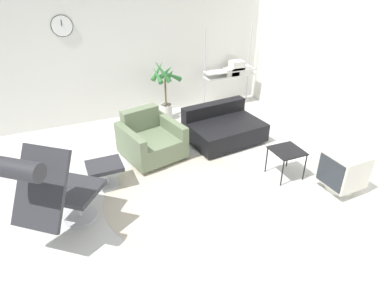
% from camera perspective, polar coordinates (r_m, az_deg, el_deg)
% --- Properties ---
extents(ground_plane, '(12.00, 12.00, 0.00)m').
position_cam_1_polar(ground_plane, '(5.10, -2.49, -6.73)').
color(ground_plane, silver).
extents(wall_back, '(12.00, 0.09, 2.80)m').
position_cam_1_polar(wall_back, '(6.95, -11.11, 15.43)').
color(wall_back, silver).
rests_on(wall_back, ground_plane).
extents(wall_right, '(0.06, 12.00, 2.80)m').
position_cam_1_polar(wall_right, '(6.07, 25.02, 11.32)').
color(wall_right, silver).
rests_on(wall_right, ground_plane).
extents(round_rug, '(2.25, 2.25, 0.01)m').
position_cam_1_polar(round_rug, '(4.90, -1.41, -8.38)').
color(round_rug, '#BCB29E').
rests_on(round_rug, ground_plane).
extents(lounge_chair, '(1.14, 1.23, 1.31)m').
position_cam_1_polar(lounge_chair, '(4.07, -22.69, -6.51)').
color(lounge_chair, '#BCBCC1').
rests_on(lounge_chair, ground_plane).
extents(ottoman, '(0.50, 0.42, 0.36)m').
position_cam_1_polar(ottoman, '(5.08, -14.32, -4.14)').
color(ottoman, '#BCBCC1').
rests_on(ottoman, ground_plane).
extents(armchair_red, '(1.05, 1.07, 0.75)m').
position_cam_1_polar(armchair_red, '(5.69, -6.94, 0.45)').
color(armchair_red, silver).
rests_on(armchair_red, ground_plane).
extents(couch_low, '(1.36, 1.08, 0.61)m').
position_cam_1_polar(couch_low, '(6.19, 5.22, 2.56)').
color(couch_low, black).
rests_on(couch_low, ground_plane).
extents(side_table, '(0.44, 0.44, 0.45)m').
position_cam_1_polar(side_table, '(5.26, 15.54, -1.43)').
color(side_table, black).
rests_on(side_table, ground_plane).
extents(crt_television, '(0.53, 0.52, 0.60)m').
position_cam_1_polar(crt_television, '(5.25, 23.88, -4.11)').
color(crt_television, beige).
rests_on(crt_television, ground_plane).
extents(potted_plant, '(0.60, 0.62, 1.27)m').
position_cam_1_polar(potted_plant, '(6.86, -4.49, 8.71)').
color(potted_plant, silver).
rests_on(potted_plant, ground_plane).
extents(shelf_unit, '(1.14, 0.28, 1.72)m').
position_cam_1_polar(shelf_unit, '(7.63, 7.09, 12.15)').
color(shelf_unit, '#BCBCC1').
rests_on(shelf_unit, ground_plane).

